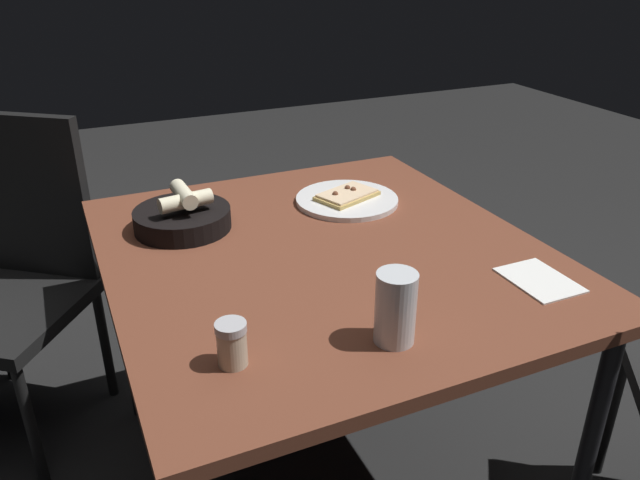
% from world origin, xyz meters
% --- Properties ---
extents(ground, '(8.00, 8.00, 0.00)m').
position_xyz_m(ground, '(0.00, 0.00, 0.00)').
color(ground, black).
extents(dining_table, '(1.07, 0.98, 0.71)m').
position_xyz_m(dining_table, '(0.00, 0.00, 0.65)').
color(dining_table, brown).
rests_on(dining_table, ground).
extents(pizza_plate, '(0.28, 0.28, 0.04)m').
position_xyz_m(pizza_plate, '(0.23, -0.17, 0.72)').
color(pizza_plate, white).
rests_on(pizza_plate, dining_table).
extents(bread_basket, '(0.24, 0.24, 0.11)m').
position_xyz_m(bread_basket, '(0.24, 0.27, 0.75)').
color(bread_basket, black).
rests_on(bread_basket, dining_table).
extents(beer_glass, '(0.07, 0.07, 0.14)m').
position_xyz_m(beer_glass, '(-0.38, 0.04, 0.77)').
color(beer_glass, silver).
rests_on(beer_glass, dining_table).
extents(pepper_shaker, '(0.05, 0.05, 0.08)m').
position_xyz_m(pepper_shaker, '(-0.33, 0.32, 0.75)').
color(pepper_shaker, '#BFB299').
rests_on(pepper_shaker, dining_table).
extents(napkin, '(0.16, 0.12, 0.00)m').
position_xyz_m(napkin, '(-0.32, -0.35, 0.72)').
color(napkin, white).
rests_on(napkin, dining_table).
extents(chair_far, '(0.62, 0.62, 0.93)m').
position_xyz_m(chair_far, '(0.63, 0.71, 0.52)').
color(chair_far, black).
rests_on(chair_far, ground).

